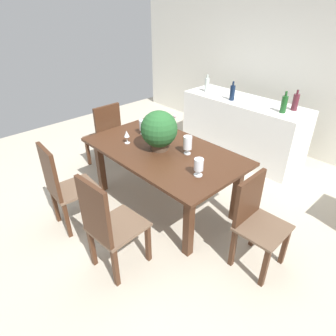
# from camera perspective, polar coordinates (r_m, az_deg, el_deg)

# --- Properties ---
(ground_plane) EXTENTS (7.04, 7.04, 0.00)m
(ground_plane) POSITION_cam_1_polar(r_m,az_deg,el_deg) (3.82, -0.49, -6.57)
(ground_plane) COLOR #BCB29E
(back_wall) EXTENTS (6.40, 0.10, 2.60)m
(back_wall) POSITION_cam_1_polar(r_m,az_deg,el_deg) (5.26, 21.78, 17.61)
(back_wall) COLOR silver
(back_wall) RESTS_ON ground
(dining_table) EXTENTS (1.87, 1.08, 0.77)m
(dining_table) POSITION_cam_1_polar(r_m,az_deg,el_deg) (3.44, -0.87, 2.12)
(dining_table) COLOR #422616
(dining_table) RESTS_ON ground
(chair_foot_end) EXTENTS (0.42, 0.46, 0.94)m
(chair_foot_end) POSITION_cam_1_polar(r_m,az_deg,el_deg) (2.87, 16.65, -9.30)
(chair_foot_end) COLOR #422616
(chair_foot_end) RESTS_ON ground
(chair_head_end) EXTENTS (0.43, 0.44, 1.01)m
(chair_head_end) POSITION_cam_1_polar(r_m,az_deg,el_deg) (4.40, -12.03, 6.50)
(chair_head_end) COLOR #422616
(chair_head_end) RESTS_ON ground
(chair_near_left) EXTENTS (0.44, 0.49, 1.03)m
(chair_near_left) POSITION_cam_1_polar(r_m,az_deg,el_deg) (3.33, -19.71, -3.10)
(chair_near_left) COLOR #422616
(chair_near_left) RESTS_ON ground
(chair_near_right) EXTENTS (0.46, 0.51, 1.05)m
(chair_near_right) POSITION_cam_1_polar(r_m,az_deg,el_deg) (2.69, -11.74, -10.57)
(chair_near_right) COLOR #422616
(chair_near_right) RESTS_ON ground
(flower_centerpiece) EXTENTS (0.42, 0.42, 0.46)m
(flower_centerpiece) POSITION_cam_1_polar(r_m,az_deg,el_deg) (3.30, -1.74, 7.42)
(flower_centerpiece) COLOR #4C3828
(flower_centerpiece) RESTS_ON dining_table
(crystal_vase_left) EXTENTS (0.10, 0.10, 0.19)m
(crystal_vase_left) POSITION_cam_1_polar(r_m,az_deg,el_deg) (3.75, -4.88, 8.24)
(crystal_vase_left) COLOR silver
(crystal_vase_left) RESTS_ON dining_table
(crystal_vase_center_near) EXTENTS (0.10, 0.10, 0.21)m
(crystal_vase_center_near) POSITION_cam_1_polar(r_m,az_deg,el_deg) (3.25, 3.84, 4.82)
(crystal_vase_center_near) COLOR silver
(crystal_vase_center_near) RESTS_ON dining_table
(crystal_vase_right) EXTENTS (0.09, 0.09, 0.19)m
(crystal_vase_right) POSITION_cam_1_polar(r_m,az_deg,el_deg) (2.86, 5.99, 0.50)
(crystal_vase_right) COLOR silver
(crystal_vase_right) RESTS_ON dining_table
(wine_glass) EXTENTS (0.07, 0.07, 0.16)m
(wine_glass) POSITION_cam_1_polar(r_m,az_deg,el_deg) (3.53, -8.04, 6.50)
(wine_glass) COLOR silver
(wine_glass) RESTS_ON dining_table
(kitchen_counter) EXTENTS (1.96, 0.66, 0.92)m
(kitchen_counter) POSITION_cam_1_polar(r_m,az_deg,el_deg) (4.89, 14.10, 7.53)
(kitchen_counter) COLOR white
(kitchen_counter) RESTS_ON ground
(wine_bottle_tall) EXTENTS (0.07, 0.07, 0.28)m
(wine_bottle_tall) POSITION_cam_1_polar(r_m,az_deg,el_deg) (5.03, 7.59, 15.79)
(wine_bottle_tall) COLOR #B2BFB7
(wine_bottle_tall) RESTS_ON kitchen_counter
(wine_bottle_amber) EXTENTS (0.08, 0.08, 0.28)m
(wine_bottle_amber) POSITION_cam_1_polar(r_m,az_deg,el_deg) (4.48, 23.54, 11.69)
(wine_bottle_amber) COLOR #511E28
(wine_bottle_amber) RESTS_ON kitchen_counter
(wine_bottle_dark) EXTENTS (0.08, 0.08, 0.28)m
(wine_bottle_dark) POSITION_cam_1_polar(r_m,az_deg,el_deg) (4.66, 12.41, 14.14)
(wine_bottle_dark) COLOR #0F1E38
(wine_bottle_dark) RESTS_ON kitchen_counter
(wine_bottle_green) EXTENTS (0.08, 0.08, 0.29)m
(wine_bottle_green) POSITION_cam_1_polar(r_m,az_deg,el_deg) (4.33, 21.65, 11.49)
(wine_bottle_green) COLOR #194C1E
(wine_bottle_green) RESTS_ON kitchen_counter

